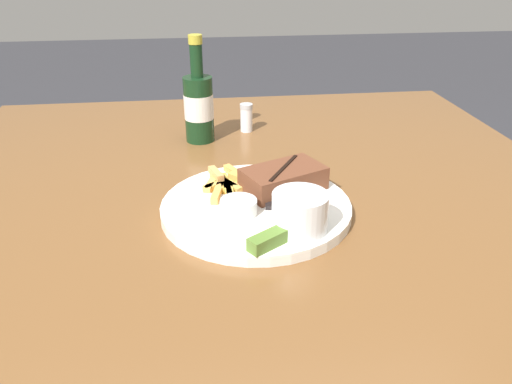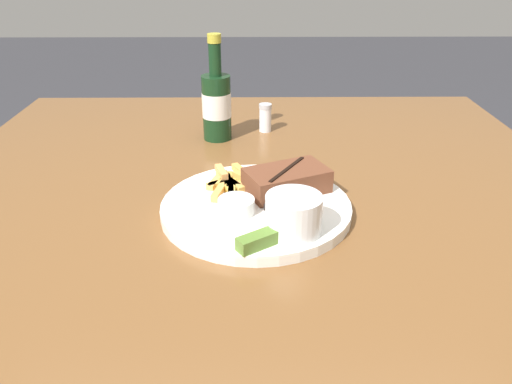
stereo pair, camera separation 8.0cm
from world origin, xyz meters
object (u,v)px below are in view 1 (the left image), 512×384
at_px(knife_utensil, 270,191).
at_px(coleslaw_cup, 300,210).
at_px(dipping_sauce_cup, 239,206).
at_px(salt_shaker, 246,117).
at_px(pickle_spear, 267,241).
at_px(beer_bottle, 199,105).
at_px(steak_portion, 283,179).
at_px(fork_utensil, 209,195).
at_px(dinner_plate, 256,208).

bearing_deg(knife_utensil, coleslaw_cup, -160.58).
bearing_deg(knife_utensil, dipping_sauce_cup, 145.42).
xyz_separation_m(dipping_sauce_cup, salt_shaker, (0.06, 0.42, 0.00)).
xyz_separation_m(pickle_spear, beer_bottle, (-0.08, 0.47, 0.05)).
bearing_deg(steak_portion, fork_utensil, -175.30).
relative_size(coleslaw_cup, dipping_sauce_cup, 1.43).
bearing_deg(pickle_spear, dipping_sauce_cup, 106.96).
height_order(dipping_sauce_cup, pickle_spear, dipping_sauce_cup).
height_order(knife_utensil, salt_shaker, salt_shaker).
height_order(dipping_sauce_cup, knife_utensil, dipping_sauce_cup).
distance_m(dipping_sauce_cup, beer_bottle, 0.38).
height_order(pickle_spear, beer_bottle, beer_bottle).
bearing_deg(knife_utensil, fork_utensil, 97.94).
distance_m(fork_utensil, knife_utensil, 0.10).
bearing_deg(salt_shaker, dinner_plate, -93.77).
relative_size(coleslaw_cup, knife_utensil, 0.50).
relative_size(coleslaw_cup, fork_utensil, 0.65).
bearing_deg(salt_shaker, knife_utensil, -89.52).
height_order(steak_portion, dipping_sauce_cup, steak_portion).
height_order(pickle_spear, fork_utensil, pickle_spear).
bearing_deg(beer_bottle, dinner_plate, -76.48).
height_order(dinner_plate, steak_portion, steak_portion).
bearing_deg(pickle_spear, steak_portion, 72.91).
height_order(coleslaw_cup, beer_bottle, beer_bottle).
height_order(dinner_plate, salt_shaker, salt_shaker).
height_order(dinner_plate, dipping_sauce_cup, dipping_sauce_cup).
distance_m(dinner_plate, knife_utensil, 0.05).
height_order(coleslaw_cup, pickle_spear, coleslaw_cup).
distance_m(knife_utensil, beer_bottle, 0.34).
bearing_deg(dinner_plate, steak_portion, 40.04).
distance_m(beer_bottle, salt_shaker, 0.13).
xyz_separation_m(steak_portion, coleslaw_cup, (0.00, -0.13, 0.01)).
bearing_deg(knife_utensil, pickle_spear, 177.67).
bearing_deg(dipping_sauce_cup, beer_bottle, 97.82).
bearing_deg(dinner_plate, knife_utensil, 49.43).
bearing_deg(dinner_plate, pickle_spear, -90.47).
relative_size(dinner_plate, coleslaw_cup, 3.74).
xyz_separation_m(dinner_plate, steak_portion, (0.05, 0.04, 0.03)).
xyz_separation_m(steak_portion, pickle_spear, (-0.05, -0.17, -0.01)).
distance_m(dinner_plate, fork_utensil, 0.08).
distance_m(dipping_sauce_cup, pickle_spear, 0.10).
bearing_deg(coleslaw_cup, beer_bottle, 107.46).
xyz_separation_m(steak_portion, beer_bottle, (-0.14, 0.30, 0.04)).
height_order(dipping_sauce_cup, salt_shaker, salt_shaker).
bearing_deg(knife_utensil, dinner_plate, 147.42).
xyz_separation_m(dipping_sauce_cup, fork_utensil, (-0.04, 0.07, -0.01)).
relative_size(dipping_sauce_cup, pickle_spear, 0.94).
relative_size(knife_utensil, beer_bottle, 0.73).
height_order(steak_portion, coleslaw_cup, coleslaw_cup).
bearing_deg(coleslaw_cup, salt_shaker, 93.32).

